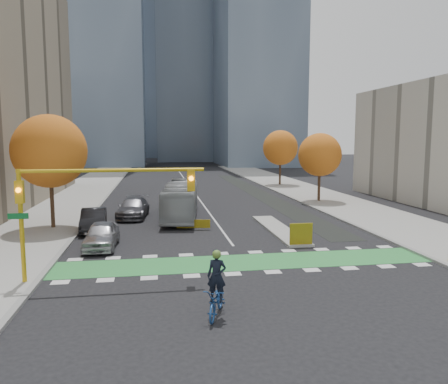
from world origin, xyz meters
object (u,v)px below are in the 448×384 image
object	(u,v)px
tree_east_near	(320,155)
tree_east_far	(280,148)
cyclist	(217,294)
parked_car_b	(94,220)
bus	(181,200)
parked_car_a	(102,235)
tree_west	(50,151)
parked_car_c	(133,208)
traffic_signal_west	(81,195)
hazard_board	(301,234)

from	to	relation	value
tree_east_near	tree_east_far	world-z (taller)	tree_east_far
cyclist	parked_car_b	distance (m)	17.39
bus	parked_car_a	world-z (taller)	bus
tree_west	tree_east_near	size ratio (longest dim) A/B	1.16
cyclist	parked_car_b	bearing A→B (deg)	131.55
tree_west	tree_east_near	distance (m)	26.01
bus	cyclist	bearing A→B (deg)	-82.88
parked_car_a	parked_car_c	xyz separation A→B (m)	(1.38, 10.07, 0.03)
tree_east_far	traffic_signal_west	distance (m)	43.61
hazard_board	tree_west	xyz separation A→B (m)	(-16.00, 7.80, 4.82)
hazard_board	cyclist	world-z (taller)	cyclist
cyclist	bus	world-z (taller)	bus
traffic_signal_west	parked_car_c	xyz separation A→B (m)	(1.43, 16.43, -3.23)
bus	parked_car_a	size ratio (longest dim) A/B	2.32
tree_east_far	bus	distance (m)	27.63
tree_west	traffic_signal_west	world-z (taller)	tree_west
tree_west	tree_east_near	bearing A→B (deg)	22.62
parked_car_a	parked_car_b	size ratio (longest dim) A/B	0.95
tree_west	cyclist	size ratio (longest dim) A/B	3.29
tree_west	cyclist	world-z (taller)	tree_west
tree_west	parked_car_a	world-z (taller)	tree_west
cyclist	parked_car_a	world-z (taller)	cyclist
hazard_board	parked_car_c	size ratio (longest dim) A/B	0.25
traffic_signal_west	cyclist	size ratio (longest dim) A/B	3.41
cyclist	parked_car_c	xyz separation A→B (m)	(-4.03, 21.18, -0.03)
tree_east_far	parked_car_b	bearing A→B (deg)	-128.38
tree_east_far	parked_car_c	xyz separation A→B (m)	(-19.00, -22.08, -4.44)
tree_west	parked_car_b	distance (m)	5.80
tree_west	parked_car_b	size ratio (longest dim) A/B	1.72
hazard_board	tree_east_near	size ratio (longest dim) A/B	0.20
hazard_board	parked_car_c	distance (m)	15.73
tree_east_near	parked_car_b	bearing A→B (deg)	-152.04
tree_east_far	tree_west	bearing A→B (deg)	-133.30
bus	parked_car_a	distance (m)	10.73
tree_west	parked_car_c	world-z (taller)	tree_west
hazard_board	traffic_signal_west	bearing A→B (deg)	-158.45
traffic_signal_west	parked_car_b	size ratio (longest dim) A/B	1.78
hazard_board	bus	bearing A→B (deg)	121.02
tree_east_near	parked_car_c	distance (m)	19.89
traffic_signal_west	parked_car_c	distance (m)	16.80
tree_east_far	cyclist	world-z (taller)	tree_east_far
cyclist	tree_east_far	bearing A→B (deg)	90.42
tree_east_far	parked_car_a	bearing A→B (deg)	-122.37
traffic_signal_west	parked_car_a	world-z (taller)	traffic_signal_west
tree_east_far	cyclist	distance (m)	45.99
hazard_board	tree_east_far	distance (m)	35.13
tree_east_near	traffic_signal_west	world-z (taller)	tree_east_near
hazard_board	cyclist	size ratio (longest dim) A/B	0.56
tree_west	parked_car_a	distance (m)	8.84
tree_west	hazard_board	bearing A→B (deg)	-25.99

